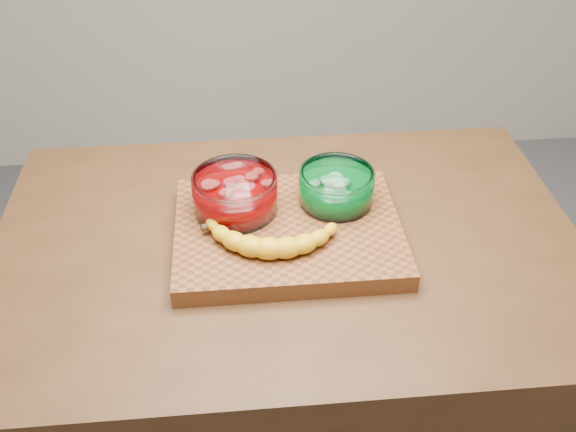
{
  "coord_description": "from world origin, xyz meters",
  "views": [
    {
      "loc": [
        -0.09,
        -0.99,
        1.74
      ],
      "look_at": [
        0.0,
        0.0,
        0.96
      ],
      "focal_mm": 40.0,
      "sensor_mm": 36.0,
      "label": 1
    }
  ],
  "objects": [
    {
      "name": "cutting_board",
      "position": [
        0.0,
        0.0,
        0.92
      ],
      "size": [
        0.45,
        0.35,
        0.04
      ],
      "primitive_type": "cube",
      "color": "brown",
      "rests_on": "counter"
    },
    {
      "name": "banana",
      "position": [
        -0.04,
        -0.05,
        0.96
      ],
      "size": [
        0.29,
        0.15,
        0.04
      ],
      "primitive_type": null,
      "color": "gold",
      "rests_on": "cutting_board"
    },
    {
      "name": "bowl_red",
      "position": [
        -0.1,
        0.06,
        0.98
      ],
      "size": [
        0.17,
        0.17,
        0.08
      ],
      "color": "white",
      "rests_on": "cutting_board"
    },
    {
      "name": "bowl_green",
      "position": [
        0.11,
        0.07,
        0.98
      ],
      "size": [
        0.15,
        0.15,
        0.07
      ],
      "color": "white",
      "rests_on": "cutting_board"
    },
    {
      "name": "counter",
      "position": [
        0.0,
        0.0,
        0.45
      ],
      "size": [
        1.2,
        0.8,
        0.9
      ],
      "primitive_type": "cube",
      "color": "#482B15",
      "rests_on": "ground"
    }
  ]
}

